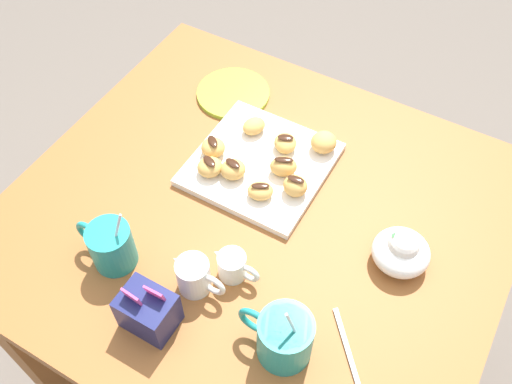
{
  "coord_description": "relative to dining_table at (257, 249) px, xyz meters",
  "views": [
    {
      "loc": [
        -0.32,
        0.56,
        1.64
      ],
      "look_at": [
        0.02,
        -0.03,
        0.75
      ],
      "focal_mm": 39.83,
      "sensor_mm": 36.0,
      "label": 1
    }
  ],
  "objects": [
    {
      "name": "coffee_mug_teal_right",
      "position": [
        0.18,
        0.22,
        0.18
      ],
      "size": [
        0.12,
        0.08,
        0.14
      ],
      "color": "teal",
      "rests_on": "dining_table"
    },
    {
      "name": "chocolate_drizzle_3",
      "position": [
        0.08,
        -0.05,
        0.19
      ],
      "size": [
        0.04,
        0.02,
        0.0
      ],
      "primitive_type": "ellipsoid",
      "rotation": [
        0.0,
        0.0,
        6.07
      ],
      "color": "#381E11",
      "rests_on": "beignet_3"
    },
    {
      "name": "beignet_8",
      "position": [
        -0.04,
        -0.21,
        0.17
      ],
      "size": [
        0.07,
        0.07,
        0.04
      ],
      "primitive_type": "ellipsoid",
      "rotation": [
        0.0,
        0.0,
        2.85
      ],
      "color": "#DBA351",
      "rests_on": "pastry_plate_square"
    },
    {
      "name": "beignet_4",
      "position": [
        0.03,
        -0.17,
        0.16
      ],
      "size": [
        0.07,
        0.07,
        0.03
      ],
      "primitive_type": "ellipsoid",
      "rotation": [
        0.0,
        0.0,
        0.62
      ],
      "color": "#DBA351",
      "rests_on": "pastry_plate_square"
    },
    {
      "name": "beignet_1",
      "position": [
        -0.04,
        -0.07,
        0.17
      ],
      "size": [
        0.06,
        0.06,
        0.04
      ],
      "primitive_type": "ellipsoid",
      "rotation": [
        0.0,
        0.0,
        5.97
      ],
      "color": "#DBA351",
      "rests_on": "pastry_plate_square"
    },
    {
      "name": "beignet_6",
      "position": [
        -0.0,
        -0.11,
        0.17
      ],
      "size": [
        0.07,
        0.06,
        0.04
      ],
      "primitive_type": "ellipsoid",
      "rotation": [
        0.0,
        0.0,
        0.5
      ],
      "color": "#DBA351",
      "rests_on": "pastry_plate_square"
    },
    {
      "name": "beignet_0",
      "position": [
        0.13,
        -0.03,
        0.17
      ],
      "size": [
        0.07,
        0.07,
        0.03
      ],
      "primitive_type": "ellipsoid",
      "rotation": [
        0.0,
        0.0,
        5.58
      ],
      "color": "#DBA351",
      "rests_on": "pastry_plate_square"
    },
    {
      "name": "chocolate_drizzle_6",
      "position": [
        -0.0,
        -0.11,
        0.19
      ],
      "size": [
        0.04,
        0.03,
        0.0
      ],
      "primitive_type": "ellipsoid",
      "rotation": [
        0.0,
        0.0,
        0.42
      ],
      "color": "#381E11",
      "rests_on": "beignet_6"
    },
    {
      "name": "ground_plane",
      "position": [
        0.0,
        0.0,
        -0.6
      ],
      "size": [
        8.0,
        8.0,
        0.0
      ],
      "primitive_type": "plane",
      "color": "#665B51"
    },
    {
      "name": "chocolate_drizzle_2",
      "position": [
        0.01,
        -0.03,
        0.18
      ],
      "size": [
        0.04,
        0.03,
        0.0
      ],
      "primitive_type": "ellipsoid",
      "rotation": [
        0.0,
        0.0,
        0.5
      ],
      "color": "#381E11",
      "rests_on": "beignet_2"
    },
    {
      "name": "chocolate_drizzle_4",
      "position": [
        0.03,
        -0.17,
        0.18
      ],
      "size": [
        0.04,
        0.03,
        0.0
      ],
      "primitive_type": "ellipsoid",
      "rotation": [
        0.0,
        0.0,
        0.38
      ],
      "color": "#381E11",
      "rests_on": "beignet_4"
    },
    {
      "name": "cream_pitcher_white",
      "position": [
        0.02,
        0.19,
        0.17
      ],
      "size": [
        0.1,
        0.06,
        0.07
      ],
      "color": "white",
      "rests_on": "dining_table"
    },
    {
      "name": "loose_spoon_near_saucer",
      "position": [
        -0.29,
        0.19,
        0.14
      ],
      "size": [
        0.11,
        0.13,
        0.01
      ],
      "color": "silver",
      "rests_on": "dining_table"
    },
    {
      "name": "dining_table",
      "position": [
        0.0,
        0.0,
        0.0
      ],
      "size": [
        0.95,
        0.87,
        0.73
      ],
      "color": "#935628",
      "rests_on": "ground_plane"
    },
    {
      "name": "coffee_mug_teal_left",
      "position": [
        -0.17,
        0.22,
        0.19
      ],
      "size": [
        0.13,
        0.09,
        0.15
      ],
      "color": "teal",
      "rests_on": "dining_table"
    },
    {
      "name": "beignet_5",
      "position": [
        0.15,
        -0.08,
        0.17
      ],
      "size": [
        0.07,
        0.07,
        0.04
      ],
      "primitive_type": "ellipsoid",
      "rotation": [
        0.0,
        0.0,
        2.29
      ],
      "color": "#DBA351",
      "rests_on": "pastry_plate_square"
    },
    {
      "name": "chocolate_sauce_pitcher",
      "position": [
        -0.03,
        0.14,
        0.16
      ],
      "size": [
        0.09,
        0.05,
        0.06
      ],
      "color": "white",
      "rests_on": "dining_table"
    },
    {
      "name": "saucer_lime_left",
      "position": [
        0.22,
        -0.27,
        0.14
      ],
      "size": [
        0.17,
        0.17,
        0.01
      ],
      "primitive_type": "cylinder",
      "color": "#9EC633",
      "rests_on": "dining_table"
    },
    {
      "name": "beignet_3",
      "position": [
        0.08,
        -0.05,
        0.17
      ],
      "size": [
        0.07,
        0.07,
        0.04
      ],
      "primitive_type": "ellipsoid",
      "rotation": [
        0.0,
        0.0,
        5.7
      ],
      "color": "#DBA351",
      "rests_on": "pastry_plate_square"
    },
    {
      "name": "chocolate_drizzle_1",
      "position": [
        -0.04,
        -0.07,
        0.19
      ],
      "size": [
        0.04,
        0.02,
        0.0
      ],
      "primitive_type": "ellipsoid",
      "rotation": [
        0.0,
        0.0,
        6.39
      ],
      "color": "#381E11",
      "rests_on": "beignet_1"
    },
    {
      "name": "sugar_caddy",
      "position": [
        0.05,
        0.29,
        0.17
      ],
      "size": [
        0.09,
        0.07,
        0.11
      ],
      "color": "#191E51",
      "rests_on": "dining_table"
    },
    {
      "name": "chocolate_drizzle_5",
      "position": [
        0.15,
        -0.08,
        0.19
      ],
      "size": [
        0.04,
        0.04,
        0.0
      ],
      "primitive_type": "ellipsoid",
      "rotation": [
        0.0,
        0.0,
        2.46
      ],
      "color": "#381E11",
      "rests_on": "beignet_5"
    },
    {
      "name": "ice_cream_bowl",
      "position": [
        -0.28,
        -0.04,
        0.17
      ],
      "size": [
        0.11,
        0.11,
        0.08
      ],
      "color": "white",
      "rests_on": "dining_table"
    },
    {
      "name": "beignet_2",
      "position": [
        0.01,
        -0.03,
        0.16
      ],
      "size": [
        0.07,
        0.06,
        0.03
      ],
      "primitive_type": "ellipsoid",
      "rotation": [
        0.0,
        0.0,
        0.52
      ],
      "color": "#DBA351",
      "rests_on": "pastry_plate_square"
    },
    {
      "name": "chocolate_drizzle_0",
      "position": [
        0.13,
        -0.03,
        0.18
      ],
      "size": [
        0.04,
        0.03,
        0.0
      ],
      "primitive_type": "ellipsoid",
      "rotation": [
        0.0,
        0.0,
        5.84
      ],
      "color": "#381E11",
      "rests_on": "beignet_0"
    },
    {
      "name": "pastry_plate_square",
      "position": [
        0.05,
        -0.11,
        0.14
      ],
      "size": [
        0.27,
        0.27,
        0.02
      ],
      "primitive_type": "cube",
      "color": "white",
      "rests_on": "dining_table"
    },
    {
      "name": "beignet_7",
      "position": [
        0.11,
        -0.18,
        0.16
      ],
      "size": [
        0.06,
        0.06,
        0.03
      ],
      "primitive_type": "ellipsoid",
      "rotation": [
        0.0,
        0.0,
        1.19
      ],
      "color": "#DBA351",
      "rests_on": "pastry_plate_square"
    }
  ]
}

